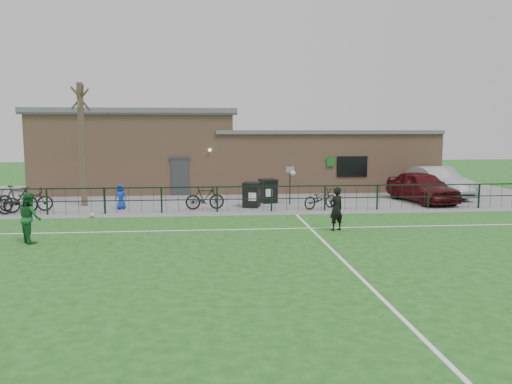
{
  "coord_description": "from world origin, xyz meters",
  "views": [
    {
      "loc": [
        -1.83,
        -14.54,
        3.78
      ],
      "look_at": [
        0.0,
        5.0,
        1.3
      ],
      "focal_mm": 35.0,
      "sensor_mm": 36.0,
      "label": 1
    }
  ],
  "objects": [
    {
      "name": "goalkeeper_kick",
      "position": [
        2.84,
        3.58,
        0.85
      ],
      "size": [
        1.55,
        3.76,
        1.99
      ],
      "color": "black",
      "rests_on": "ground"
    },
    {
      "name": "bare_tree",
      "position": [
        -8.0,
        10.5,
        3.0
      ],
      "size": [
        0.3,
        0.3,
        6.0
      ],
      "primitive_type": "cylinder",
      "color": "#45372A",
      "rests_on": "ground"
    },
    {
      "name": "sign_post",
      "position": [
        2.18,
        10.01,
        1.02
      ],
      "size": [
        0.08,
        0.08,
        2.0
      ],
      "primitive_type": "cylinder",
      "rotation": [
        0.0,
        0.0,
        0.35
      ],
      "color": "black",
      "rests_on": "paving_strip"
    },
    {
      "name": "car_silver",
      "position": [
        10.8,
        12.08,
        0.86
      ],
      "size": [
        2.35,
        5.25,
        1.67
      ],
      "primitive_type": "imported",
      "rotation": [
        0.0,
        0.0,
        0.12
      ],
      "color": "#979A9E",
      "rests_on": "paving_strip"
    },
    {
      "name": "pitch_line_mid",
      "position": [
        0.0,
        4.0,
        0.0
      ],
      "size": [
        28.0,
        0.1,
        0.01
      ],
      "primitive_type": "cube",
      "color": "white",
      "rests_on": "ground"
    },
    {
      "name": "outfield_player",
      "position": [
        -7.83,
        2.5,
        0.85
      ],
      "size": [
        0.99,
        1.04,
        1.69
      ],
      "primitive_type": "imported",
      "rotation": [
        0.0,
        0.0,
        2.18
      ],
      "color": "#195A27",
      "rests_on": "ground"
    },
    {
      "name": "spectator_child",
      "position": [
        -6.01,
        9.22,
        0.61
      ],
      "size": [
        0.67,
        0.53,
        1.18
      ],
      "primitive_type": "imported",
      "rotation": [
        0.0,
        0.0,
        -0.31
      ],
      "color": "#1234B1",
      "rests_on": "paving_strip"
    },
    {
      "name": "ball_ground",
      "position": [
        -6.86,
        7.06,
        0.12
      ],
      "size": [
        0.24,
        0.24,
        0.24
      ],
      "primitive_type": "sphere",
      "color": "silver",
      "rests_on": "ground"
    },
    {
      "name": "ground",
      "position": [
        0.0,
        0.0,
        0.0
      ],
      "size": [
        90.0,
        90.0,
        0.0
      ],
      "primitive_type": "plane",
      "color": "#195118",
      "rests_on": "ground"
    },
    {
      "name": "bicycle_b",
      "position": [
        -10.54,
        8.82,
        0.63
      ],
      "size": [
        2.1,
        1.05,
        1.21
      ],
      "primitive_type": "imported",
      "rotation": [
        0.0,
        0.0,
        1.32
      ],
      "color": "black",
      "rests_on": "paving_strip"
    },
    {
      "name": "pitch_line_perp",
      "position": [
        2.0,
        0.0,
        0.0
      ],
      "size": [
        0.1,
        16.0,
        0.01
      ],
      "primitive_type": "cube",
      "color": "white",
      "rests_on": "ground"
    },
    {
      "name": "bicycle_e",
      "position": [
        3.4,
        8.5,
        0.51
      ],
      "size": [
        1.95,
        1.35,
        0.97
      ],
      "primitive_type": "imported",
      "rotation": [
        0.0,
        0.0,
        2.0
      ],
      "color": "black",
      "rests_on": "paving_strip"
    },
    {
      "name": "bicycle_d",
      "position": [
        -2.06,
        8.82,
        0.57
      ],
      "size": [
        1.87,
        0.72,
        1.1
      ],
      "primitive_type": "imported",
      "rotation": [
        0.0,
        0.0,
        1.68
      ],
      "color": "black",
      "rests_on": "paving_strip"
    },
    {
      "name": "pitch_line_touch",
      "position": [
        0.0,
        7.8,
        0.0
      ],
      "size": [
        28.0,
        0.1,
        0.01
      ],
      "primitive_type": "cube",
      "color": "white",
      "rests_on": "ground"
    },
    {
      "name": "bicycle_c",
      "position": [
        -10.08,
        8.82,
        0.57
      ],
      "size": [
        2.21,
        1.42,
        1.1
      ],
      "primitive_type": "imported",
      "rotation": [
        0.0,
        0.0,
        1.93
      ],
      "color": "black",
      "rests_on": "paving_strip"
    },
    {
      "name": "car_maroon",
      "position": [
        9.12,
        10.2,
        0.81
      ],
      "size": [
        2.65,
        4.91,
        1.59
      ],
      "primitive_type": "imported",
      "rotation": [
        0.0,
        0.0,
        0.17
      ],
      "color": "#480C11",
      "rests_on": "paving_strip"
    },
    {
      "name": "wheelie_bin_right",
      "position": [
        1.16,
        10.72,
        0.58
      ],
      "size": [
        0.93,
        1.0,
        1.12
      ],
      "primitive_type": "cube",
      "rotation": [
        0.0,
        0.0,
        0.26
      ],
      "color": "black",
      "rests_on": "paving_strip"
    },
    {
      "name": "paving_strip",
      "position": [
        0.0,
        13.5,
        0.01
      ],
      "size": [
        34.0,
        13.0,
        0.02
      ],
      "primitive_type": "cube",
      "color": "slate",
      "rests_on": "ground"
    },
    {
      "name": "wheelie_bin_left",
      "position": [
        0.19,
        9.31,
        0.58
      ],
      "size": [
        0.96,
        1.02,
        1.12
      ],
      "primitive_type": "cube",
      "rotation": [
        0.0,
        0.0,
        -0.3
      ],
      "color": "black",
      "rests_on": "paving_strip"
    },
    {
      "name": "perimeter_fence",
      "position": [
        0.0,
        8.0,
        0.6
      ],
      "size": [
        28.0,
        0.1,
        1.2
      ],
      "primitive_type": "cube",
      "color": "black",
      "rests_on": "ground"
    },
    {
      "name": "clubhouse",
      "position": [
        -0.88,
        16.5,
        2.22
      ],
      "size": [
        24.25,
        5.4,
        4.96
      ],
      "color": "tan",
      "rests_on": "ground"
    }
  ]
}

